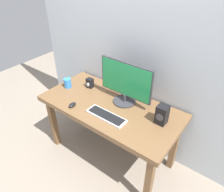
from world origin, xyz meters
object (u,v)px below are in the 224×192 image
keyboard_primary (106,116)px  audio_controller (90,83)px  coffee_mug (68,83)px  speaker_right (162,115)px  monitor (126,83)px  desk (110,112)px  mouse (72,105)px

keyboard_primary → audio_controller: 0.56m
audio_controller → coffee_mug: bearing=-143.8°
coffee_mug → speaker_right: bearing=4.6°
speaker_right → coffee_mug: size_ratio=1.75×
monitor → audio_controller: bearing=-178.8°
monitor → audio_controller: monitor is taller
desk → keyboard_primary: size_ratio=3.58×
monitor → coffee_mug: (-0.67, -0.16, -0.17)m
desk → audio_controller: bearing=161.4°
keyboard_primary → monitor: bearing=90.2°
monitor → mouse: 0.57m
speaker_right → mouse: bearing=-158.8°
keyboard_primary → mouse: 0.38m
desk → speaker_right: speaker_right is taller
audio_controller → keyboard_primary: bearing=-32.2°
mouse → coffee_mug: size_ratio=0.88×
keyboard_primary → audio_controller: size_ratio=3.69×
monitor → coffee_mug: monitor is taller
coffee_mug → monitor: bearing=13.3°
desk → mouse: size_ratio=15.46×
keyboard_primary → coffee_mug: size_ratio=3.81×
mouse → speaker_right: (0.81, 0.31, 0.08)m
keyboard_primary → speaker_right: bearing=28.3°
monitor → speaker_right: (0.44, -0.07, -0.13)m
speaker_right → monitor: bearing=171.0°
monitor → speaker_right: 0.46m
coffee_mug → mouse: bearing=-36.4°
desk → audio_controller: audio_controller is taller
monitor → keyboard_primary: 0.37m
keyboard_primary → audio_controller: (-0.47, 0.30, 0.04)m
mouse → speaker_right: speaker_right is taller
keyboard_primary → audio_controller: audio_controller is taller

